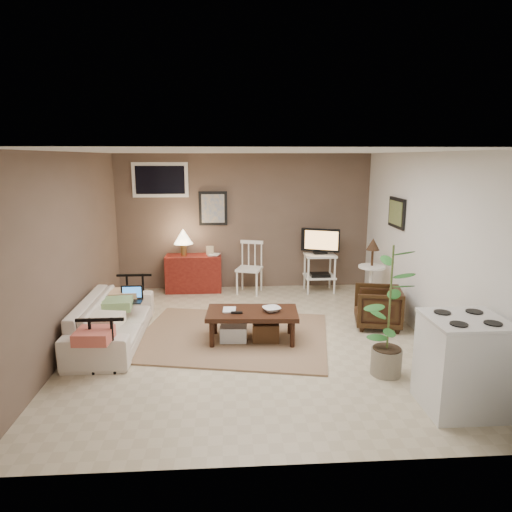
{
  "coord_description": "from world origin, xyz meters",
  "views": [
    {
      "loc": [
        -0.32,
        -5.59,
        2.33
      ],
      "look_at": [
        0.07,
        0.35,
        1.04
      ],
      "focal_mm": 32.0,
      "sensor_mm": 36.0,
      "label": 1
    }
  ],
  "objects": [
    {
      "name": "floor",
      "position": [
        0.0,
        0.0,
        0.0
      ],
      "size": [
        5.0,
        5.0,
        0.0
      ],
      "primitive_type": "plane",
      "color": "#C1B293",
      "rests_on": "ground"
    },
    {
      "name": "art_back",
      "position": [
        -0.55,
        2.48,
        1.45
      ],
      "size": [
        0.5,
        0.03,
        0.6
      ],
      "primitive_type": "cube",
      "color": "black"
    },
    {
      "name": "art_right",
      "position": [
        2.23,
        1.05,
        1.52
      ],
      "size": [
        0.03,
        0.6,
        0.45
      ],
      "primitive_type": "cube",
      "color": "black"
    },
    {
      "name": "window",
      "position": [
        -1.45,
        2.48,
        1.95
      ],
      "size": [
        0.96,
        0.03,
        0.6
      ],
      "primitive_type": "cube",
      "color": "white"
    },
    {
      "name": "rug",
      "position": [
        -0.25,
        0.1,
        0.01
      ],
      "size": [
        2.78,
        2.4,
        0.02
      ],
      "primitive_type": "cube",
      "rotation": [
        0.0,
        0.0,
        -0.2
      ],
      "color": "#8E7052",
      "rests_on": "floor"
    },
    {
      "name": "coffee_table",
      "position": [
        -0.01,
        -0.06,
        0.24
      ],
      "size": [
        1.19,
        0.67,
        0.44
      ],
      "color": "#331A0E",
      "rests_on": "floor"
    },
    {
      "name": "sofa",
      "position": [
        -1.8,
        0.08,
        0.38
      ],
      "size": [
        0.56,
        1.93,
        0.76
      ],
      "primitive_type": "imported",
      "rotation": [
        0.0,
        0.0,
        1.57
      ],
      "color": "beige",
      "rests_on": "floor"
    },
    {
      "name": "sofa_pillows",
      "position": [
        -1.75,
        -0.14,
        0.46
      ],
      "size": [
        0.37,
        1.84,
        0.13
      ],
      "primitive_type": null,
      "color": "#F6E8CC",
      "rests_on": "sofa"
    },
    {
      "name": "sofa_end_rails",
      "position": [
        -1.69,
        0.08,
        0.32
      ],
      "size": [
        0.52,
        1.93,
        0.65
      ],
      "primitive_type": null,
      "color": "black",
      "rests_on": "floor"
    },
    {
      "name": "laptop",
      "position": [
        -1.61,
        0.41,
        0.49
      ],
      "size": [
        0.3,
        0.22,
        0.2
      ],
      "color": "black",
      "rests_on": "sofa"
    },
    {
      "name": "red_console",
      "position": [
        -0.92,
        2.29,
        0.39
      ],
      "size": [
        0.97,
        0.43,
        1.12
      ],
      "color": "maroon",
      "rests_on": "floor"
    },
    {
      "name": "spindle_chair",
      "position": [
        0.07,
        2.13,
        0.42
      ],
      "size": [
        0.51,
        0.51,
        0.9
      ],
      "color": "white",
      "rests_on": "floor"
    },
    {
      "name": "tv_stand",
      "position": [
        1.31,
        2.13,
        0.6
      ],
      "size": [
        0.64,
        0.43,
        1.12
      ],
      "color": "white",
      "rests_on": "floor"
    },
    {
      "name": "side_table",
      "position": [
        1.95,
        1.23,
        0.69
      ],
      "size": [
        0.41,
        0.41,
        1.11
      ],
      "color": "white",
      "rests_on": "floor"
    },
    {
      "name": "armchair",
      "position": [
        1.77,
        0.36,
        0.31
      ],
      "size": [
        0.68,
        0.71,
        0.62
      ],
      "primitive_type": "imported",
      "rotation": [
        0.0,
        0.0,
        -1.79
      ],
      "color": "black",
      "rests_on": "floor"
    },
    {
      "name": "potted_plant",
      "position": [
        1.4,
        -1.06,
        0.78
      ],
      "size": [
        0.37,
        0.37,
        1.47
      ],
      "color": "gray",
      "rests_on": "floor"
    },
    {
      "name": "stove",
      "position": [
        1.85,
        -1.79,
        0.45
      ],
      "size": [
        0.7,
        0.65,
        0.91
      ],
      "color": "silver",
      "rests_on": "floor"
    },
    {
      "name": "bowl",
      "position": [
        0.24,
        -0.09,
        0.53
      ],
      "size": [
        0.23,
        0.12,
        0.22
      ],
      "primitive_type": "imported",
      "rotation": [
        0.0,
        0.0,
        0.33
      ],
      "color": "#331A0E",
      "rests_on": "coffee_table"
    },
    {
      "name": "book_table",
      "position": [
        -0.38,
        -0.02,
        0.52
      ],
      "size": [
        0.16,
        0.02,
        0.22
      ],
      "primitive_type": "imported",
      "rotation": [
        0.0,
        0.0,
        -0.05
      ],
      "color": "#331A0E",
      "rests_on": "coffee_table"
    },
    {
      "name": "book_console",
      "position": [
        -0.63,
        2.29,
        0.77
      ],
      "size": [
        0.18,
        0.07,
        0.24
      ],
      "primitive_type": "imported",
      "rotation": [
        0.0,
        0.0,
        -0.24
      ],
      "color": "#331A0E",
      "rests_on": "red_console"
    }
  ]
}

